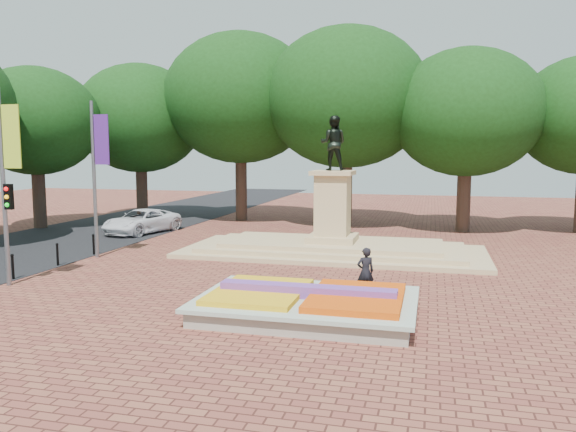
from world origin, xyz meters
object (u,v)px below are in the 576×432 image
(van, at_px, (142,221))
(flower_bed, at_px, (308,303))
(monument, at_px, (332,235))
(pedestrian, at_px, (365,272))

(van, bearing_deg, flower_bed, -32.87)
(flower_bed, relative_size, van, 1.26)
(flower_bed, relative_size, monument, 0.45)
(van, xyz_separation_m, pedestrian, (14.39, -11.11, 0.12))
(monument, bearing_deg, pedestrian, -71.84)
(van, bearing_deg, pedestrian, -23.84)
(monument, distance_m, pedestrian, 7.66)
(flower_bed, xyz_separation_m, pedestrian, (1.36, 2.72, 0.44))
(monument, distance_m, van, 12.60)
(flower_bed, xyz_separation_m, van, (-13.03, 13.83, 0.32))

